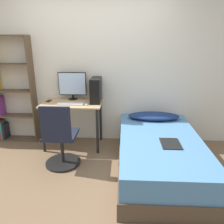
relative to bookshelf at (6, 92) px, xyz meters
The scene contains 13 objects.
ground_plane 2.25m from the bookshelf, 40.53° to the right, with size 14.00×14.00×0.00m, color brown.
wall_back 1.61m from the bookshelf, ahead, with size 8.00×0.05×2.50m.
desk 1.24m from the bookshelf, ahead, with size 0.98×0.61×0.77m.
bookshelf is the anchor object (origin of this frame).
office_chair 1.53m from the bookshelf, 36.08° to the right, with size 0.51×0.51×0.95m.
bed 2.78m from the bookshelf, 18.91° to the right, with size 1.12×1.99×0.49m.
pillow 2.58m from the bookshelf, ahead, with size 0.85×0.36×0.11m.
magazine 2.89m from the bookshelf, 21.86° to the right, with size 0.24×0.32×0.01m.
monitor 1.18m from the bookshelf, ahead, with size 0.47×0.16×0.47m.
keyboard 1.25m from the bookshelf, 14.36° to the right, with size 0.42×0.11×0.02m.
pc_tower 1.60m from the bookshelf, ahead, with size 0.16×0.40×0.39m.
mouse 1.50m from the bookshelf, 11.91° to the right, with size 0.06×0.09×0.02m.
phone 0.81m from the bookshelf, ahead, with size 0.07×0.14×0.01m.
Camera 1 is at (0.48, -2.27, 1.75)m, focal length 35.00 mm.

